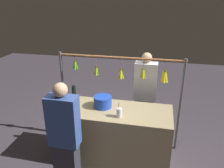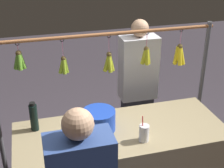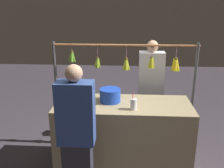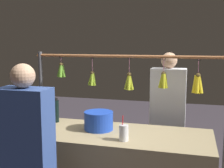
# 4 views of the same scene
# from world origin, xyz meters

# --- Properties ---
(ground_plane) EXTENTS (12.00, 12.00, 0.00)m
(ground_plane) POSITION_xyz_m (0.00, 0.00, 0.00)
(ground_plane) COLOR #403941
(market_counter) EXTENTS (1.78, 0.72, 0.92)m
(market_counter) POSITION_xyz_m (0.00, 0.00, 0.46)
(market_counter) COLOR tan
(market_counter) RESTS_ON ground
(display_rack) EXTENTS (2.11, 0.13, 1.65)m
(display_rack) POSITION_xyz_m (-0.04, -0.49, 1.16)
(display_rack) COLOR #4C4C51
(display_rack) RESTS_ON ground
(water_bottle) EXTENTS (0.07, 0.07, 0.26)m
(water_bottle) POSITION_xyz_m (0.70, -0.20, 1.04)
(water_bottle) COLOR black
(water_bottle) RESTS_ON market_counter
(blue_bucket) EXTENTS (0.28, 0.28, 0.18)m
(blue_bucket) POSITION_xyz_m (0.18, -0.06, 1.01)
(blue_bucket) COLOR blue
(blue_bucket) RESTS_ON market_counter
(drink_cup) EXTENTS (0.08, 0.08, 0.22)m
(drink_cup) POSITION_xyz_m (-0.13, 0.19, 0.99)
(drink_cup) COLOR silver
(drink_cup) RESTS_ON market_counter
(vendor_person) EXTENTS (0.39, 0.21, 1.64)m
(vendor_person) POSITION_xyz_m (-0.42, -0.77, 0.81)
(vendor_person) COLOR #2D2D38
(vendor_person) RESTS_ON ground
(customer_person) EXTENTS (0.38, 0.21, 1.61)m
(customer_person) POSITION_xyz_m (0.47, 0.75, 0.80)
(customer_person) COLOR #2D2D38
(customer_person) RESTS_ON ground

